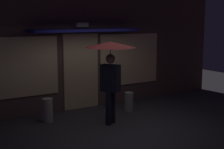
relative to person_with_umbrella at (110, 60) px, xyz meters
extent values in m
plane|color=#38353A|center=(0.09, -0.41, -1.62)|extent=(18.00, 18.00, 0.00)
cube|color=brown|center=(0.09, 1.94, 0.54)|extent=(10.15, 0.30, 4.33)
cube|color=#F9D199|center=(0.09, 1.77, -0.52)|extent=(1.10, 0.04, 2.20)
cube|color=#F9D199|center=(-1.73, 1.77, -0.27)|extent=(2.16, 0.04, 1.60)
cube|color=#F9D199|center=(1.83, 1.77, -0.27)|extent=(2.16, 0.04, 1.60)
cube|color=white|center=(0.09, 1.69, 0.83)|extent=(0.36, 0.16, 0.12)
cube|color=navy|center=(0.09, 1.44, 0.68)|extent=(3.20, 0.70, 0.08)
cylinder|color=black|center=(0.09, 0.05, -1.21)|extent=(0.15, 0.15, 0.83)
cylinder|color=black|center=(-0.09, -0.05, -1.21)|extent=(0.15, 0.15, 0.83)
cube|color=black|center=(0.00, 0.00, -0.46)|extent=(0.44, 0.52, 0.67)
cube|color=silver|center=(-0.11, 0.06, -0.46)|extent=(0.09, 0.13, 0.54)
cube|color=#B28C19|center=(-0.11, 0.07, -0.48)|extent=(0.05, 0.06, 0.43)
sphere|color=tan|center=(0.00, 0.00, 0.02)|extent=(0.23, 0.23, 0.23)
cylinder|color=slate|center=(0.00, 0.00, 0.01)|extent=(0.02, 0.02, 0.86)
cone|color=#4C0C0C|center=(0.00, 0.00, 0.37)|extent=(1.24, 1.24, 0.14)
cylinder|color=#9E998E|center=(1.08, 0.74, -1.35)|extent=(0.25, 0.25, 0.54)
cylinder|color=#B2A899|center=(-1.28, 0.99, -1.32)|extent=(0.26, 0.26, 0.61)
camera|label=1|loc=(-4.28, -6.91, 0.96)|focal=53.84mm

